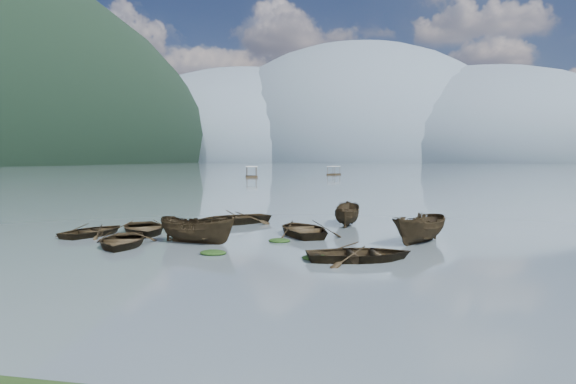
% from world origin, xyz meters
% --- Properties ---
extents(ground_plane, '(2400.00, 2400.00, 0.00)m').
position_xyz_m(ground_plane, '(0.00, 0.00, 0.00)').
color(ground_plane, '#515E65').
extents(haze_mtn_a, '(520.00, 520.00, 280.00)m').
position_xyz_m(haze_mtn_a, '(-260.00, 900.00, 0.00)').
color(haze_mtn_a, '#475666').
rests_on(haze_mtn_a, ground).
extents(haze_mtn_b, '(520.00, 520.00, 340.00)m').
position_xyz_m(haze_mtn_b, '(-60.00, 900.00, 0.00)').
color(haze_mtn_b, '#475666').
rests_on(haze_mtn_b, ground).
extents(haze_mtn_c, '(520.00, 520.00, 260.00)m').
position_xyz_m(haze_mtn_c, '(140.00, 900.00, 0.00)').
color(haze_mtn_c, '#475666').
rests_on(haze_mtn_c, ground).
extents(rowboat_0, '(4.18, 4.92, 0.86)m').
position_xyz_m(rowboat_0, '(-5.90, 2.79, 0.00)').
color(rowboat_0, black).
rests_on(rowboat_0, ground).
extents(rowboat_1, '(3.59, 4.44, 0.81)m').
position_xyz_m(rowboat_1, '(-9.10, 5.63, 0.00)').
color(rowboat_1, black).
rests_on(rowboat_1, ground).
extents(rowboat_2, '(4.28, 2.25, 1.57)m').
position_xyz_m(rowboat_2, '(-2.78, 4.30, 0.00)').
color(rowboat_2, black).
rests_on(rowboat_2, ground).
extents(rowboat_3, '(5.00, 5.62, 0.96)m').
position_xyz_m(rowboat_3, '(1.64, 8.08, 0.00)').
color(rowboat_3, black).
rests_on(rowboat_3, ground).
extents(rowboat_4, '(4.91, 4.13, 0.87)m').
position_xyz_m(rowboat_4, '(5.07, 1.68, 0.00)').
color(rowboat_4, black).
rests_on(rowboat_4, ground).
extents(rowboat_5, '(3.41, 4.42, 1.62)m').
position_xyz_m(rowboat_5, '(7.59, 6.53, 0.00)').
color(rowboat_5, black).
rests_on(rowboat_5, ground).
extents(rowboat_6, '(5.19, 5.57, 0.94)m').
position_xyz_m(rowboat_6, '(-6.87, 6.74, 0.00)').
color(rowboat_6, black).
rests_on(rowboat_6, ground).
extents(rowboat_7, '(5.95, 6.01, 1.02)m').
position_xyz_m(rowboat_7, '(-3.50, 11.77, 0.00)').
color(rowboat_7, black).
rests_on(rowboat_7, ground).
extents(rowboat_8, '(1.52, 3.92, 1.51)m').
position_xyz_m(rowboat_8, '(3.53, 12.61, 0.00)').
color(rowboat_8, black).
rests_on(rowboat_8, ground).
extents(weed_clump_1, '(1.06, 0.85, 0.23)m').
position_xyz_m(weed_clump_1, '(0.95, 5.44, 0.00)').
color(weed_clump_1, black).
rests_on(weed_clump_1, ground).
extents(weed_clump_2, '(1.14, 0.91, 0.25)m').
position_xyz_m(weed_clump_2, '(-1.06, 1.69, 0.00)').
color(weed_clump_2, black).
rests_on(weed_clump_2, ground).
extents(weed_clump_3, '(0.85, 0.72, 0.19)m').
position_xyz_m(weed_clump_3, '(1.98, 7.03, 0.00)').
color(weed_clump_3, black).
rests_on(weed_clump_3, ground).
extents(weed_clump_4, '(1.10, 0.87, 0.23)m').
position_xyz_m(weed_clump_4, '(3.31, 1.54, 0.00)').
color(weed_clump_4, black).
rests_on(weed_clump_4, ground).
extents(weed_clump_5, '(0.92, 0.74, 0.19)m').
position_xyz_m(weed_clump_5, '(-5.87, 10.93, 0.00)').
color(weed_clump_5, black).
rests_on(weed_clump_5, ground).
extents(weed_clump_6, '(0.95, 0.79, 0.20)m').
position_xyz_m(weed_clump_6, '(-4.24, 7.61, 0.00)').
color(weed_clump_6, black).
rests_on(weed_clump_6, ground).
extents(weed_clump_7, '(1.23, 0.99, 0.27)m').
position_xyz_m(weed_clump_7, '(7.93, 9.61, 0.00)').
color(weed_clump_7, black).
rests_on(weed_clump_7, ground).
extents(pontoon_left, '(4.34, 6.71, 2.38)m').
position_xyz_m(pontoon_left, '(-25.15, 92.20, 0.00)').
color(pontoon_left, black).
rests_on(pontoon_left, ground).
extents(pontoon_centre, '(3.24, 6.00, 2.18)m').
position_xyz_m(pontoon_centre, '(-9.30, 114.66, 0.00)').
color(pontoon_centre, black).
rests_on(pontoon_centre, ground).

